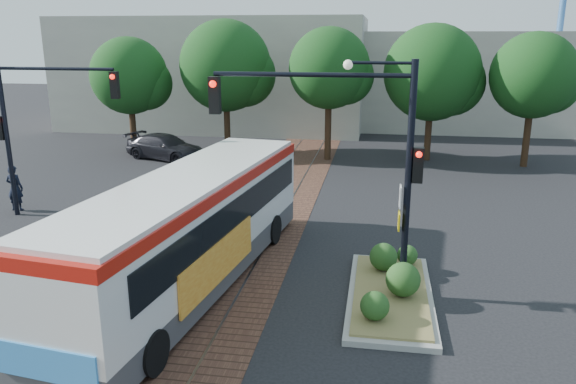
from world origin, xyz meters
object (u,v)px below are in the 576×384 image
Objects in this scene: signal_pole_left at (32,116)px; traffic_island at (391,286)px; city_bus at (191,225)px; parked_car at (165,147)px; signal_pole_main at (360,142)px; officer at (15,188)px.

traffic_island is at bearing -20.36° from signal_pole_left.
signal_pole_left is at bearing 159.64° from traffic_island.
traffic_island is 0.87× the size of signal_pole_left.
signal_pole_left is (-7.71, 4.92, 2.11)m from city_bus.
signal_pole_left is at bearing -165.22° from parked_car.
signal_pole_main is at bearing -21.45° from signal_pole_left.
signal_pole_main is 3.26× the size of officer.
officer is 10.41m from parked_car.
officer is (-1.48, 0.53, -2.94)m from signal_pole_left.
parked_car is at bearing -103.42° from officer.
parked_car is at bearing 121.33° from city_bus.
city_bus is at bearing -32.53° from signal_pole_left.
parked_car is (0.82, 10.67, -3.17)m from signal_pole_left.
officer is at bearing 160.42° from signal_pole_left.
parked_car is (-11.41, 15.48, -3.46)m from signal_pole_main.
city_bus is 5.12m from signal_pole_main.
traffic_island is at bearing -5.36° from signal_pole_main.
traffic_island is at bearing 159.07° from officer.
signal_pole_main reaches higher than traffic_island.
city_bus is 2.50× the size of parked_car.
parked_car is at bearing 85.60° from signal_pole_left.
city_bus reaches higher than officer.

